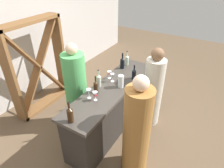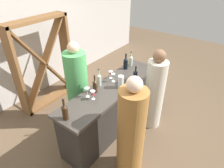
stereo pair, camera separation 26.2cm
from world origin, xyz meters
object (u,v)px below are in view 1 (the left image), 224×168
wine_bottle_far_right_clear_pale (127,60)px  wine_bottle_rightmost_near_black (122,63)px  wine_rack (38,66)px  wine_glass_far_left (109,73)px  wine_glass_near_right (89,92)px  water_pitcher (121,81)px  wine_glass_near_left (95,95)px  wine_bottle_leftmost_amber_brown (70,114)px  wine_bottle_center_clear_pale (99,80)px  person_right_guest (76,90)px  wine_glass_near_center (112,76)px  person_center_guest (153,91)px  wine_bottle_second_right_near_black (134,74)px  wine_bottle_second_left_amber_brown (96,87)px  person_left_guest (137,131)px

wine_bottle_far_right_clear_pale → wine_bottle_rightmost_near_black: bearing=177.3°
wine_rack → wine_glass_far_left: (0.33, -1.47, 0.11)m
wine_rack → wine_glass_near_right: (-0.34, -1.52, 0.13)m
water_pitcher → wine_glass_near_left: bearing=163.7°
wine_glass_near_left → wine_glass_near_right: (-0.01, 0.11, 0.02)m
wine_bottle_leftmost_amber_brown → wine_bottle_center_clear_pale: bearing=10.7°
wine_bottle_leftmost_amber_brown → wine_bottle_far_right_clear_pale: bearing=4.2°
water_pitcher → person_right_guest: 0.85m
wine_glass_near_center → person_center_guest: size_ratio=0.10×
person_center_guest → water_pitcher: bearing=27.1°
wine_bottle_second_right_near_black → water_pitcher: wine_bottle_second_right_near_black is taller
wine_bottle_rightmost_near_black → wine_bottle_center_clear_pale: bearing=178.1°
wine_bottle_rightmost_near_black → wine_glass_near_center: 0.53m
wine_bottle_second_left_amber_brown → wine_bottle_far_right_clear_pale: bearing=1.9°
wine_rack → wine_glass_near_center: bearing=-80.6°
wine_glass_far_left → wine_glass_near_left: bearing=-166.2°
wine_glass_near_right → wine_glass_far_left: (0.67, 0.05, -0.02)m
wine_bottle_rightmost_near_black → person_center_guest: size_ratio=0.20×
wine_bottle_rightmost_near_black → wine_glass_near_center: bearing=-170.2°
wine_bottle_center_clear_pale → wine_glass_near_center: 0.27m
wine_bottle_far_right_clear_pale → person_right_guest: bearing=156.1°
wine_bottle_far_right_clear_pale → person_center_guest: size_ratio=0.19×
person_center_guest → wine_glass_near_right: bearing=33.8°
wine_bottle_second_left_amber_brown → wine_glass_far_left: (0.49, 0.06, -0.02)m
wine_glass_near_left → person_left_guest: person_left_guest is taller
person_center_guest → wine_rack: bearing=-5.5°
wine_rack → wine_bottle_center_clear_pale: bearing=-89.3°
wine_glass_far_left → person_right_guest: bearing=132.9°
person_left_guest → person_center_guest: 1.09m
wine_bottle_second_right_near_black → wine_bottle_rightmost_near_black: (0.27, 0.37, 0.01)m
wine_bottle_second_left_amber_brown → person_left_guest: (-0.25, -0.84, -0.30)m
wine_bottle_second_right_near_black → person_center_guest: 0.48m
wine_glass_near_center → person_left_guest: person_left_guest is taller
person_left_guest → person_right_guest: bearing=-35.9°
wine_glass_near_left → wine_glass_near_center: size_ratio=0.97×
wine_bottle_second_right_near_black → person_center_guest: size_ratio=0.18×
wine_bottle_center_clear_pale → person_center_guest: (0.64, -0.73, -0.33)m
wine_glass_near_right → person_center_guest: 1.24m
wine_bottle_far_right_clear_pale → person_center_guest: bearing=-113.4°
wine_bottle_rightmost_near_black → person_center_guest: 0.79m
wine_glass_near_left → water_pitcher: (0.52, -0.15, 0.01)m
wine_bottle_second_right_near_black → wine_glass_far_left: 0.43m
person_right_guest → wine_bottle_leftmost_amber_brown: bearing=-53.6°
person_right_guest → wine_bottle_rightmost_near_black: bearing=61.8°
wine_bottle_center_clear_pale → person_center_guest: 1.03m
wine_glass_near_left → wine_glass_near_right: size_ratio=0.92×
wine_bottle_far_right_clear_pale → wine_bottle_second_left_amber_brown: bearing=-178.1°
wine_glass_near_left → water_pitcher: water_pitcher is taller
wine_bottle_second_right_near_black → wine_glass_near_left: size_ratio=1.88×
person_left_guest → person_center_guest: size_ratio=1.05×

